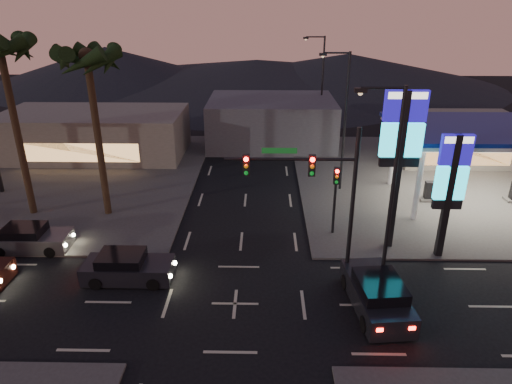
{
  "coord_description": "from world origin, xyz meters",
  "views": [
    {
      "loc": [
        1.31,
        -17.64,
        13.19
      ],
      "look_at": [
        0.86,
        6.41,
        3.0
      ],
      "focal_mm": 32.0,
      "sensor_mm": 36.0,
      "label": 1
    }
  ],
  "objects_px": {
    "pylon_sign_short": "(451,178)",
    "car_lane_b_front": "(30,239)",
    "pylon_sign_tall": "(401,140)",
    "suv_station": "(377,294)",
    "traffic_signal_mast": "(317,185)",
    "gas_station": "(486,132)",
    "car_lane_a_front": "(127,268)"
  },
  "relations": [
    {
      "from": "car_lane_b_front",
      "to": "gas_station",
      "type": "bearing_deg",
      "value": 14.37
    },
    {
      "from": "pylon_sign_short",
      "to": "suv_station",
      "type": "distance_m",
      "value": 7.58
    },
    {
      "from": "car_lane_a_front",
      "to": "traffic_signal_mast",
      "type": "bearing_deg",
      "value": 0.35
    },
    {
      "from": "car_lane_b_front",
      "to": "pylon_sign_tall",
      "type": "bearing_deg",
      "value": 1.85
    },
    {
      "from": "car_lane_a_front",
      "to": "car_lane_b_front",
      "type": "bearing_deg",
      "value": 155.48
    },
    {
      "from": "pylon_sign_short",
      "to": "car_lane_b_front",
      "type": "bearing_deg",
      "value": 179.15
    },
    {
      "from": "gas_station",
      "to": "suv_station",
      "type": "xyz_separation_m",
      "value": [
        -9.49,
        -12.21,
        -4.31
      ]
    },
    {
      "from": "suv_station",
      "to": "pylon_sign_tall",
      "type": "bearing_deg",
      "value": 70.76
    },
    {
      "from": "pylon_sign_short",
      "to": "traffic_signal_mast",
      "type": "relative_size",
      "value": 0.88
    },
    {
      "from": "pylon_sign_tall",
      "to": "suv_station",
      "type": "bearing_deg",
      "value": -109.24
    },
    {
      "from": "gas_station",
      "to": "car_lane_a_front",
      "type": "relative_size",
      "value": 2.64
    },
    {
      "from": "pylon_sign_short",
      "to": "traffic_signal_mast",
      "type": "xyz_separation_m",
      "value": [
        -7.24,
        -2.51,
        0.57
      ]
    },
    {
      "from": "suv_station",
      "to": "gas_station",
      "type": "bearing_deg",
      "value": 52.13
    },
    {
      "from": "pylon_sign_tall",
      "to": "suv_station",
      "type": "xyz_separation_m",
      "value": [
        -1.99,
        -5.71,
        -5.62
      ]
    },
    {
      "from": "pylon_sign_tall",
      "to": "pylon_sign_short",
      "type": "distance_m",
      "value": 3.2
    },
    {
      "from": "gas_station",
      "to": "pylon_sign_short",
      "type": "distance_m",
      "value": 9.02
    },
    {
      "from": "traffic_signal_mast",
      "to": "car_lane_b_front",
      "type": "distance_m",
      "value": 16.59
    },
    {
      "from": "gas_station",
      "to": "traffic_signal_mast",
      "type": "relative_size",
      "value": 1.53
    },
    {
      "from": "pylon_sign_tall",
      "to": "pylon_sign_short",
      "type": "height_order",
      "value": "pylon_sign_tall"
    },
    {
      "from": "traffic_signal_mast",
      "to": "car_lane_b_front",
      "type": "relative_size",
      "value": 1.77
    },
    {
      "from": "pylon_sign_short",
      "to": "traffic_signal_mast",
      "type": "distance_m",
      "value": 7.69
    },
    {
      "from": "gas_station",
      "to": "pylon_sign_short",
      "type": "xyz_separation_m",
      "value": [
        -5.0,
        -7.5,
        -0.42
      ]
    },
    {
      "from": "suv_station",
      "to": "traffic_signal_mast",
      "type": "bearing_deg",
      "value": 141.43
    },
    {
      "from": "suv_station",
      "to": "car_lane_b_front",
      "type": "bearing_deg",
      "value": 164.71
    },
    {
      "from": "pylon_sign_short",
      "to": "car_lane_b_front",
      "type": "distance_m",
      "value": 23.29
    },
    {
      "from": "pylon_sign_short",
      "to": "car_lane_b_front",
      "type": "xyz_separation_m",
      "value": [
        -22.94,
        0.34,
        -3.98
      ]
    },
    {
      "from": "traffic_signal_mast",
      "to": "car_lane_a_front",
      "type": "xyz_separation_m",
      "value": [
        -9.33,
        -0.06,
        -4.53
      ]
    },
    {
      "from": "gas_station",
      "to": "pylon_sign_short",
      "type": "bearing_deg",
      "value": -123.69
    },
    {
      "from": "traffic_signal_mast",
      "to": "suv_station",
      "type": "distance_m",
      "value": 5.68
    },
    {
      "from": "car_lane_b_front",
      "to": "suv_station",
      "type": "height_order",
      "value": "suv_station"
    },
    {
      "from": "car_lane_a_front",
      "to": "car_lane_b_front",
      "type": "height_order",
      "value": "car_lane_a_front"
    },
    {
      "from": "pylon_sign_short",
      "to": "suv_station",
      "type": "bearing_deg",
      "value": -133.67
    }
  ]
}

